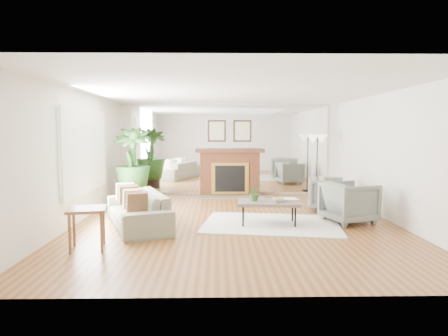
{
  "coord_description": "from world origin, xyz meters",
  "views": [
    {
      "loc": [
        -0.36,
        -7.53,
        1.72
      ],
      "look_at": [
        -0.21,
        0.6,
        0.99
      ],
      "focal_mm": 32.0,
      "sensor_mm": 36.0,
      "label": 1
    }
  ],
  "objects_px": {
    "coffee_table": "(269,203)",
    "sofa": "(138,210)",
    "fireplace": "(230,171)",
    "side_table": "(87,215)",
    "potted_ficus": "(132,163)",
    "floor_lamp": "(317,144)",
    "armchair_front": "(349,202)",
    "armchair_back": "(327,194)"
  },
  "relations": [
    {
      "from": "coffee_table",
      "to": "sofa",
      "type": "xyz_separation_m",
      "value": [
        -2.4,
        -0.06,
        -0.1
      ]
    },
    {
      "from": "fireplace",
      "to": "sofa",
      "type": "height_order",
      "value": "fireplace"
    },
    {
      "from": "side_table",
      "to": "potted_ficus",
      "type": "height_order",
      "value": "potted_ficus"
    },
    {
      "from": "sofa",
      "to": "floor_lamp",
      "type": "bearing_deg",
      "value": 106.96
    },
    {
      "from": "coffee_table",
      "to": "floor_lamp",
      "type": "height_order",
      "value": "floor_lamp"
    },
    {
      "from": "fireplace",
      "to": "floor_lamp",
      "type": "bearing_deg",
      "value": -8.66
    },
    {
      "from": "fireplace",
      "to": "side_table",
      "type": "relative_size",
      "value": 3.21
    },
    {
      "from": "armchair_front",
      "to": "coffee_table",
      "type": "bearing_deg",
      "value": 77.23
    },
    {
      "from": "fireplace",
      "to": "coffee_table",
      "type": "distance_m",
      "value": 3.58
    },
    {
      "from": "sofa",
      "to": "floor_lamp",
      "type": "height_order",
      "value": "floor_lamp"
    },
    {
      "from": "sofa",
      "to": "potted_ficus",
      "type": "relative_size",
      "value": 1.17
    },
    {
      "from": "armchair_back",
      "to": "armchair_front",
      "type": "height_order",
      "value": "armchair_front"
    },
    {
      "from": "fireplace",
      "to": "armchair_back",
      "type": "relative_size",
      "value": 2.59
    },
    {
      "from": "coffee_table",
      "to": "armchair_back",
      "type": "relative_size",
      "value": 1.48
    },
    {
      "from": "armchair_front",
      "to": "potted_ficus",
      "type": "distance_m",
      "value": 5.08
    },
    {
      "from": "coffee_table",
      "to": "potted_ficus",
      "type": "xyz_separation_m",
      "value": [
        -3.0,
        2.35,
        0.57
      ]
    },
    {
      "from": "potted_ficus",
      "to": "armchair_back",
      "type": "bearing_deg",
      "value": -11.15
    },
    {
      "from": "coffee_table",
      "to": "floor_lamp",
      "type": "distance_m",
      "value": 3.73
    },
    {
      "from": "floor_lamp",
      "to": "potted_ficus",
      "type": "bearing_deg",
      "value": -169.97
    },
    {
      "from": "sofa",
      "to": "potted_ficus",
      "type": "height_order",
      "value": "potted_ficus"
    },
    {
      "from": "sofa",
      "to": "armchair_front",
      "type": "relative_size",
      "value": 2.5
    },
    {
      "from": "armchair_back",
      "to": "armchair_front",
      "type": "distance_m",
      "value": 1.29
    },
    {
      "from": "sofa",
      "to": "potted_ficus",
      "type": "xyz_separation_m",
      "value": [
        -0.59,
        2.4,
        0.67
      ]
    },
    {
      "from": "armchair_back",
      "to": "armchair_front",
      "type": "relative_size",
      "value": 0.92
    },
    {
      "from": "fireplace",
      "to": "potted_ficus",
      "type": "bearing_deg",
      "value": -153.81
    },
    {
      "from": "potted_ficus",
      "to": "floor_lamp",
      "type": "xyz_separation_m",
      "value": [
        4.69,
        0.83,
        0.43
      ]
    },
    {
      "from": "fireplace",
      "to": "potted_ficus",
      "type": "height_order",
      "value": "fireplace"
    },
    {
      "from": "coffee_table",
      "to": "potted_ficus",
      "type": "bearing_deg",
      "value": 141.93
    },
    {
      "from": "side_table",
      "to": "coffee_table",
      "type": "bearing_deg",
      "value": 27.07
    },
    {
      "from": "potted_ficus",
      "to": "armchair_front",
      "type": "bearing_deg",
      "value": -25.5
    },
    {
      "from": "coffee_table",
      "to": "floor_lamp",
      "type": "relative_size",
      "value": 0.71
    },
    {
      "from": "sofa",
      "to": "armchair_back",
      "type": "height_order",
      "value": "armchair_back"
    },
    {
      "from": "armchair_front",
      "to": "floor_lamp",
      "type": "height_order",
      "value": "floor_lamp"
    },
    {
      "from": "armchair_front",
      "to": "fireplace",
      "type": "bearing_deg",
      "value": 13.69
    },
    {
      "from": "fireplace",
      "to": "side_table",
      "type": "distance_m",
      "value": 5.48
    },
    {
      "from": "sofa",
      "to": "floor_lamp",
      "type": "xyz_separation_m",
      "value": [
        4.09,
        3.23,
        1.1
      ]
    },
    {
      "from": "potted_ficus",
      "to": "floor_lamp",
      "type": "distance_m",
      "value": 4.78
    },
    {
      "from": "coffee_table",
      "to": "side_table",
      "type": "bearing_deg",
      "value": -152.93
    },
    {
      "from": "coffee_table",
      "to": "potted_ficus",
      "type": "distance_m",
      "value": 3.85
    },
    {
      "from": "side_table",
      "to": "floor_lamp",
      "type": "bearing_deg",
      "value": 45.53
    },
    {
      "from": "fireplace",
      "to": "armchair_front",
      "type": "bearing_deg",
      "value": -57.18
    },
    {
      "from": "potted_ficus",
      "to": "coffee_table",
      "type": "bearing_deg",
      "value": -38.07
    }
  ]
}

